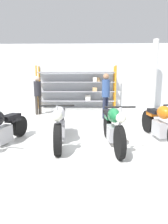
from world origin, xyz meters
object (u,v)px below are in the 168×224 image
at_px(shelving_rack, 78,87).
at_px(motorcycle_black, 0,128).
at_px(motorcycle_silver, 60,125).
at_px(person_browsing, 106,92).
at_px(motorcycle_orange, 161,123).
at_px(motorcycle_green, 113,126).
at_px(person_near_rack, 38,92).

xyz_separation_m(shelving_rack, motorcycle_black, (-1.53, -6.01, -0.77)).
distance_m(motorcycle_silver, person_browsing, 3.34).
xyz_separation_m(shelving_rack, motorcycle_orange, (2.42, -5.54, -0.72)).
relative_size(shelving_rack, motorcycle_green, 2.17).
relative_size(motorcycle_silver, motorcycle_green, 1.06).
height_order(person_browsing, person_near_rack, person_browsing).
xyz_separation_m(motorcycle_black, motorcycle_silver, (1.38, 0.25, 0.04)).
bearing_deg(shelving_rack, motorcycle_silver, -91.51).
distance_m(motorcycle_green, person_near_rack, 4.96).
height_order(motorcycle_green, person_browsing, person_browsing).
distance_m(shelving_rack, motorcycle_silver, 5.81).
distance_m(motorcycle_black, motorcycle_silver, 1.40).
bearing_deg(person_browsing, shelving_rack, -24.57).
distance_m(motorcycle_black, person_browsing, 4.31).
height_order(motorcycle_silver, motorcycle_orange, motorcycle_silver).
bearing_deg(person_near_rack, motorcycle_silver, 153.56).
bearing_deg(motorcycle_orange, motorcycle_silver, -89.92).
distance_m(person_browsing, person_near_rack, 3.14).
bearing_deg(person_browsing, motorcycle_orange, 153.73).
relative_size(shelving_rack, person_near_rack, 2.52).
bearing_deg(motorcycle_silver, motorcycle_orange, 89.15).
bearing_deg(person_near_rack, motorcycle_orange, -179.90).
distance_m(motorcycle_green, motorcycle_orange, 1.37).
distance_m(motorcycle_silver, person_near_rack, 4.15).
height_order(motorcycle_black, motorcycle_green, motorcycle_green).
bearing_deg(motorcycle_black, motorcycle_orange, 109.11).
relative_size(shelving_rack, motorcycle_black, 2.12).
xyz_separation_m(motorcycle_orange, person_browsing, (-1.15, 2.74, 0.62)).
distance_m(motorcycle_orange, person_near_rack, 5.52).
xyz_separation_m(motorcycle_silver, motorcycle_orange, (2.57, 0.22, 0.01)).
relative_size(motorcycle_silver, motorcycle_orange, 0.98).
bearing_deg(motorcycle_orange, shelving_rack, -161.26).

